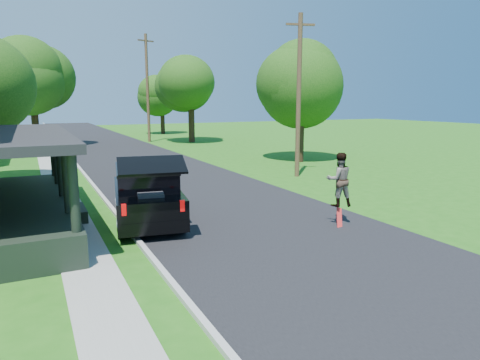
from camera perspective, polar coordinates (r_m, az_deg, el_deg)
name	(u,v)px	position (r m, az deg, el deg)	size (l,w,h in m)	color
ground	(301,248)	(12.40, 8.14, -8.99)	(140.00, 140.00, 0.00)	#1F5F13
street	(138,161)	(30.63, -13.44, 2.43)	(8.00, 120.00, 0.02)	black
curb	(76,165)	(30.01, -20.99, 1.87)	(0.15, 120.00, 0.12)	#A9AAA4
sidewalk	(51,167)	(29.92, -23.94, 1.64)	(1.30, 120.00, 0.03)	gray
black_suv	(147,194)	(15.05, -12.32, -1.85)	(2.88, 5.67, 2.52)	black
skateboarder	(339,179)	(14.64, 13.08, 0.07)	(1.04, 0.91, 1.81)	black
skateboard	(339,219)	(14.69, 13.11, -5.03)	(0.44, 0.42, 0.67)	red
tree_left_far	(31,72)	(43.04, -26.15, 12.84)	(7.94, 8.12, 10.12)	black
tree_right_near	(300,75)	(29.71, 8.06, 13.71)	(6.96, 6.69, 8.96)	black
tree_right_mid	(190,77)	(44.32, -6.67, 13.48)	(6.44, 6.45, 9.71)	black
tree_right_far	(161,92)	(56.59, -10.44, 11.51)	(5.77, 5.73, 8.34)	black
utility_pole_near	(299,95)	(23.67, 7.84, 11.21)	(1.53, 0.58, 8.66)	#422C1E
utility_pole_far	(147,87)	(45.31, -12.23, 11.99)	(1.75, 0.72, 10.75)	#422C1E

